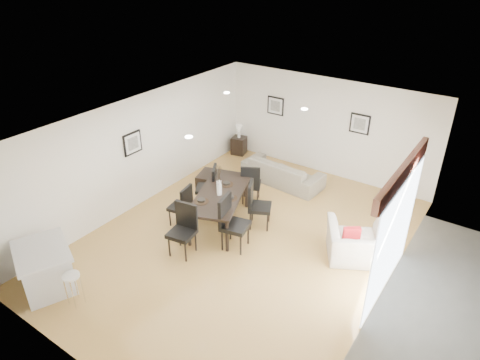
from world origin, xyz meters
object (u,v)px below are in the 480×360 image
Objects in this scene: dining_chair_enear at (231,220)px; kitchen_island at (45,268)px; dining_chair_foot at (251,182)px; dining_chair_wnear at (183,204)px; coffee_table at (220,183)px; dining_chair_head at (184,226)px; bar_stool at (72,279)px; dining_chair_wfar at (210,184)px; side_table at (239,145)px; dining_chair_efar at (256,202)px; dining_table at (219,198)px; armchair at (358,243)px; sofa at (282,172)px.

dining_chair_enear is 0.82× the size of kitchen_island.
kitchen_island is at bearing 44.50° from dining_chair_foot.
dining_chair_wnear is 1.78m from coffee_table.
dining_chair_head is 2.34m from bar_stool.
kitchen_island is (-0.75, -2.98, -0.14)m from dining_chair_wnear.
side_table is at bearing 171.07° from dining_chair_wfar.
side_table is at bearing 13.87° from dining_chair_efar.
dining_chair_efar is at bearing 113.02° from dining_chair_wnear.
coffee_table is at bearing 106.17° from dining_table.
bar_stool reaches higher than coffee_table.
dining_table is 0.84m from dining_chair_enear.
dining_chair_foot reaches higher than armchair.
armchair is 2.21× the size of side_table.
sofa is 6.23m from kitchen_island.
dining_chair_foot is (-0.64, 0.76, -0.03)m from dining_chair_efar.
coffee_table is (-0.95, 1.27, -0.50)m from dining_table.
kitchen_island reaches higher than dining_table.
side_table is at bearing -59.40° from armchair.
armchair is 2.61m from dining_chair_enear.
sofa is 1.41m from dining_chair_foot.
sofa is at bearing 78.46° from dining_chair_head.
armchair is at bearing 21.68° from dining_chair_head.
dining_table is at bearing 41.24° from dining_chair_enear.
dining_chair_efar is (1.37, 0.90, 0.06)m from dining_chair_wnear.
dining_chair_head is at bearing 75.03° from bar_stool.
bar_stool is (0.33, -4.71, 0.34)m from coffee_table.
dining_table is 3.50m from bar_stool.
dining_chair_enear is at bearing 36.23° from dining_chair_head.
kitchen_island is at bearing 132.56° from dining_chair_enear.
dining_chair_wfar reaches higher than dining_table.
dining_chair_enear is at bearing -63.72° from coffee_table.
dining_chair_wfar reaches higher than dining_chair_foot.
coffee_table is 4.73m from bar_stool.
armchair is 3.53m from dining_chair_head.
dining_chair_wnear is 0.96× the size of dining_chair_foot.
dining_chair_foot is at bearing 81.91° from bar_stool.
dining_table is at bearing 80.45° from dining_chair_head.
bar_stool reaches higher than sofa.
dining_table is 2.00× the size of dining_chair_wfar.
armchair is 3.72m from dining_chair_wfar.
dining_chair_enear is (0.51, -3.08, 0.34)m from sofa.
dining_chair_enear is at bearing 66.37° from bar_stool.
dining_chair_wnear reaches higher than coffee_table.
dining_table is (-3.02, -0.60, 0.34)m from armchair.
dining_chair_wfar reaches higher than side_table.
coffee_table is 0.77× the size of kitchen_island.
dining_chair_wnear is at bearing -166.60° from dining_table.
side_table is at bearing -77.47° from dining_chair_foot.
dining_chair_wfar is at bearing -28.08° from armchair.
sofa is 1.98× the size of coffee_table.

